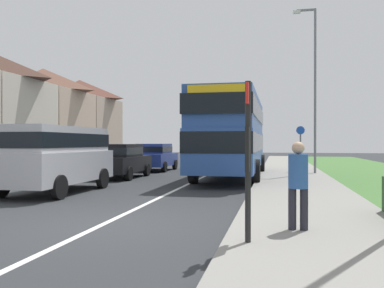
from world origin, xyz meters
TOP-DOWN VIEW (x-y plane):
  - ground_plane at (0.00, 0.00)m, footprint 120.00×120.00m
  - lane_marking_centre at (0.00, 8.00)m, footprint 0.14×60.00m
  - pavement_near_side at (4.20, 6.00)m, footprint 3.20×68.00m
  - double_decker_bus at (1.40, 11.50)m, footprint 2.80×10.50m
  - parked_van_silver at (-3.67, 4.72)m, footprint 2.11×4.92m
  - parked_car_black at (-3.72, 10.43)m, footprint 1.99×4.07m
  - parked_car_blue at (-3.53, 15.54)m, footprint 1.95×3.93m
  - pedestrian_at_stop at (3.80, -0.25)m, footprint 0.34×0.34m
  - bus_stop_sign at (3.00, -1.31)m, footprint 0.09×0.52m
  - cycle_route_sign at (4.69, 15.12)m, footprint 0.44×0.08m
  - street_lamp_mid at (5.23, 13.84)m, footprint 1.14×0.20m
  - house_terrace_far_side at (-14.25, 18.32)m, footprint 6.06×24.03m

SIDE VIEW (x-z plane):
  - ground_plane at x=0.00m, z-range 0.00..0.00m
  - lane_marking_centre at x=0.00m, z-range 0.00..0.01m
  - pavement_near_side at x=4.20m, z-range 0.00..0.12m
  - parked_car_blue at x=-3.53m, z-range 0.08..1.66m
  - parked_car_black at x=-3.72m, z-range 0.08..1.66m
  - pedestrian_at_stop at x=3.80m, z-range 0.14..1.81m
  - parked_van_silver at x=-3.67m, z-range 0.21..2.37m
  - cycle_route_sign at x=4.69m, z-range 0.17..2.69m
  - bus_stop_sign at x=3.00m, z-range 0.24..2.84m
  - double_decker_bus at x=1.40m, z-range 0.29..3.99m
  - house_terrace_far_side at x=-14.25m, z-range 0.00..7.37m
  - street_lamp_mid at x=5.23m, z-range 0.56..8.92m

